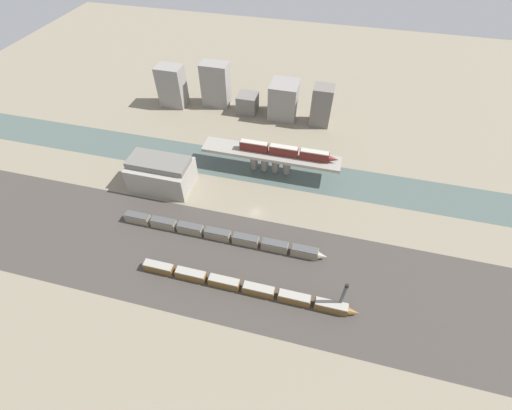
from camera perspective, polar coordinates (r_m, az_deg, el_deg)
The scene contains 14 objects.
ground_plane at distance 129.41m, azimuth -0.06°, elevation -1.29°, with size 400.00×400.00×0.00m, color gray.
railbed_yard at distance 115.46m, azimuth -3.01°, elevation -9.97°, with size 280.00×42.00×0.01m, color #423D38.
river_water at distance 146.76m, azimuth 2.35°, elevation 5.83°, with size 320.00×18.69×0.01m, color #4C5B56.
bridge at distance 142.09m, azimuth 2.43°, elevation 8.02°, with size 56.78×9.01×9.37m.
train_on_bridge at distance 138.69m, azimuth 5.10°, elevation 8.91°, with size 40.05×2.65×4.10m.
train_yard_near at distance 109.23m, azimuth -1.78°, elevation -13.52°, with size 69.09×2.87×3.41m.
train_yard_mid at distance 120.94m, azimuth -5.89°, elevation -4.99°, with size 73.86×3.05×3.73m.
warehouse_building at distance 141.07m, azimuth -15.49°, elevation 5.15°, with size 23.96×15.19×12.99m.
signal_tower at distance 105.32m, azimuth 14.25°, elevation -14.59°, with size 1.01×1.01×13.14m.
city_block_far_left at distance 189.53m, azimuth -13.84°, elevation 18.68°, with size 12.82×9.21×20.53m, color gray.
city_block_left at distance 185.59m, azimuth -6.71°, elevation 19.32°, with size 13.62×8.72×22.03m, color gray.
city_block_center at distance 181.23m, azimuth -1.42°, elevation 16.59°, with size 9.63×9.76×9.39m, color slate.
city_block_right at distance 176.55m, azimuth 4.66°, elevation 17.06°, with size 13.35×14.08×17.40m, color gray.
city_block_far_right at distance 172.50m, azimuth 10.87°, elevation 15.95°, with size 9.44×9.00×19.22m, color slate.
Camera 1 is at (21.03, -83.16, 96.90)m, focal length 24.00 mm.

